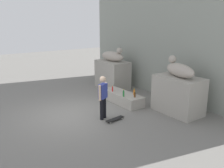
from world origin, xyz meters
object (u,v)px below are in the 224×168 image
Objects in this scene: bottle_green at (124,94)px; statue_reclining_right at (179,70)px; bottle_red at (112,89)px; skateboard at (115,119)px; bottle_orange at (134,92)px; statue_reclining_left at (113,56)px; skater at (103,96)px; bottle_brown at (135,95)px.

statue_reclining_right is at bearing 37.96° from bottle_green.
bottle_red is (-0.91, 0.06, -0.02)m from bottle_green.
bottle_green is 0.92m from bottle_red.
skateboard is 2.04m from bottle_orange.
statue_reclining_right is 6.07× the size of bottle_orange.
statue_reclining_left and statue_reclining_right have the same top height.
statue_reclining_left is 3.18m from bottle_orange.
skater is 6.10× the size of bottle_brown.
skater reaches higher than bottle_brown.
bottle_green is 1.14× the size of bottle_orange.
skateboard is 1.74m from bottle_brown.
skateboard is at bearing -49.37° from bottle_green.
statue_reclining_left is 3.48m from bottle_brown.
bottle_green is (-0.59, 1.45, -0.33)m from skater.
statue_reclining_right reaches higher than skater.
bottle_green is at bearing -137.35° from bottle_brown.
bottle_orange is at bearing 40.84° from statue_reclining_right.
bottle_brown is (0.36, 0.33, -0.02)m from bottle_green.
skateboard is 2.95× the size of bottle_orange.
bottle_red is at bearing -154.42° from bottle_orange.
bottle_green reaches higher than bottle_orange.
skater is at bearing -47.09° from statue_reclining_left.
bottle_red is at bearing 49.11° from skateboard.
skater is 5.26× the size of bottle_green.
bottle_red is at bearing 18.62° from skater.
statue_reclining_left is 4.45m from skater.
statue_reclining_left is 5.95× the size of bottle_orange.
bottle_red is (-1.51, 1.51, -0.35)m from skater.
skater reaches higher than bottle_orange.
statue_reclining_left is 0.98× the size of statue_reclining_right.
bottle_red is at bearing 176.28° from bottle_green.
bottle_orange is (-1.69, -0.85, -1.21)m from statue_reclining_right.
bottle_orange is 1.02× the size of bottle_brown.
statue_reclining_left is 3.29m from bottle_green.
bottle_brown is (0.28, -0.21, -0.00)m from bottle_orange.
bottle_orange is (-0.52, 1.98, -0.35)m from skater.
bottle_red is at bearing 40.48° from statue_reclining_right.
skater is 6.01× the size of bottle_orange.
skateboard is at bearing -41.13° from statue_reclining_left.
bottle_orange is 1.10m from bottle_red.
statue_reclining_left is at bearing 153.30° from bottle_green.
statue_reclining_left is 2.02× the size of skateboard.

